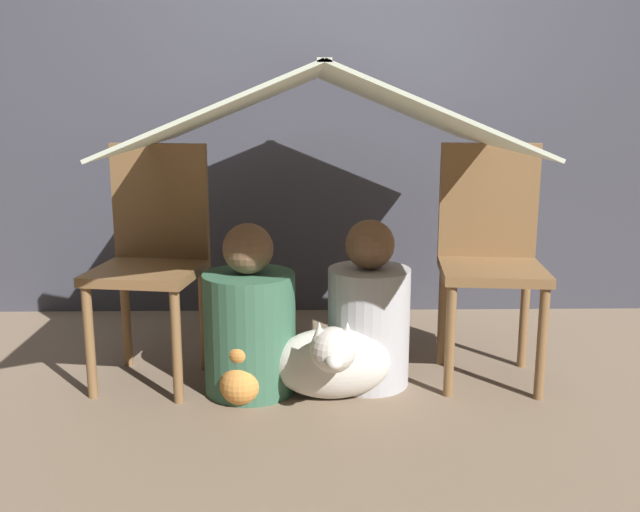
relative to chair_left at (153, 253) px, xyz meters
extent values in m
plane|color=#7A6651|center=(0.64, -0.27, -0.50)|extent=(8.80, 8.80, 0.00)
cube|color=#3D3D47|center=(0.64, 0.91, 0.75)|extent=(7.00, 0.05, 2.50)
cylinder|color=brown|center=(-0.20, -0.21, -0.29)|extent=(0.04, 0.04, 0.42)
cylinder|color=brown|center=(0.12, -0.26, -0.29)|extent=(0.04, 0.04, 0.42)
cylinder|color=brown|center=(-0.15, 0.12, -0.29)|extent=(0.04, 0.04, 0.42)
cylinder|color=brown|center=(0.17, 0.06, -0.29)|extent=(0.04, 0.04, 0.42)
cube|color=brown|center=(-0.01, -0.07, -0.06)|extent=(0.44, 0.44, 0.04)
cube|color=brown|center=(0.02, 0.10, 0.18)|extent=(0.38, 0.09, 0.45)
cylinder|color=brown|center=(1.10, -0.22, -0.29)|extent=(0.04, 0.04, 0.42)
cylinder|color=brown|center=(1.43, -0.25, -0.29)|extent=(0.04, 0.04, 0.42)
cylinder|color=brown|center=(1.14, 0.11, -0.29)|extent=(0.04, 0.04, 0.42)
cylinder|color=brown|center=(1.46, 0.07, -0.29)|extent=(0.04, 0.04, 0.42)
cube|color=brown|center=(1.28, -0.07, -0.06)|extent=(0.42, 0.42, 0.04)
cube|color=brown|center=(1.30, 0.10, 0.18)|extent=(0.38, 0.07, 0.45)
cube|color=silver|center=(0.31, -0.07, 0.54)|extent=(0.65, 1.36, 0.27)
cube|color=silver|center=(0.96, -0.07, 0.54)|extent=(0.65, 1.36, 0.27)
cube|color=silver|center=(0.64, -0.07, 0.67)|extent=(0.04, 1.36, 0.01)
cylinder|color=#38664C|center=(0.37, -0.15, -0.27)|extent=(0.34, 0.34, 0.45)
sphere|color=brown|center=(0.37, -0.15, 0.04)|extent=(0.18, 0.18, 0.18)
cylinder|color=#B2B2B7|center=(0.82, -0.08, -0.27)|extent=(0.31, 0.31, 0.45)
sphere|color=brown|center=(0.82, -0.08, 0.05)|extent=(0.18, 0.18, 0.18)
ellipsoid|color=silver|center=(0.67, -0.23, -0.36)|extent=(0.43, 0.18, 0.26)
sphere|color=silver|center=(0.67, -0.39, -0.25)|extent=(0.16, 0.16, 0.16)
ellipsoid|color=silver|center=(0.67, -0.46, -0.27)|extent=(0.06, 0.08, 0.05)
cone|color=silver|center=(0.63, -0.39, -0.19)|extent=(0.05, 0.05, 0.07)
cone|color=silver|center=(0.72, -0.39, -0.19)|extent=(0.05, 0.05, 0.07)
sphere|color=#D88C3F|center=(0.35, -0.27, -0.42)|extent=(0.15, 0.15, 0.15)
sphere|color=#D88C3F|center=(0.35, -0.27, -0.30)|extent=(0.09, 0.09, 0.09)
camera|label=1|loc=(0.59, -2.66, 0.57)|focal=40.00mm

